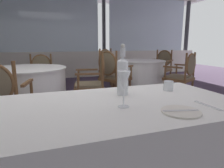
# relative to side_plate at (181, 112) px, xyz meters

# --- Properties ---
(ground_plane) EXTENTS (15.53, 15.53, 0.00)m
(ground_plane) POSITION_rel_side_plate_xyz_m (-0.36, 1.28, -0.74)
(ground_plane) COLOR #47384C
(window_wall_far) EXTENTS (10.77, 0.14, 2.94)m
(window_wall_far) POSITION_rel_side_plate_xyz_m (-0.36, 5.76, 0.43)
(window_wall_far) COLOR silver
(window_wall_far) RESTS_ON ground_plane
(foreground_table) EXTENTS (1.51, 0.84, 0.74)m
(foreground_table) POSITION_rel_side_plate_xyz_m (-0.23, 0.26, -0.37)
(foreground_table) COLOR white
(foreground_table) RESTS_ON ground_plane
(side_plate) EXTENTS (0.20, 0.20, 0.01)m
(side_plate) POSITION_rel_side_plate_xyz_m (0.00, 0.00, 0.00)
(side_plate) COLOR silver
(side_plate) RESTS_ON foreground_table
(butter_knife) EXTENTS (0.18, 0.07, 0.00)m
(butter_knife) POSITION_rel_side_plate_xyz_m (0.00, 0.00, 0.01)
(butter_knife) COLOR silver
(butter_knife) RESTS_ON foreground_table
(dinner_fork) EXTENTS (0.02, 0.20, 0.00)m
(dinner_fork) POSITION_rel_side_plate_xyz_m (0.22, 0.04, -0.00)
(dinner_fork) COLOR silver
(dinner_fork) RESTS_ON foreground_table
(water_bottle) EXTENTS (0.08, 0.08, 0.35)m
(water_bottle) POSITION_rel_side_plate_xyz_m (-0.14, 0.45, 0.14)
(water_bottle) COLOR white
(water_bottle) RESTS_ON foreground_table
(wine_glass) EXTENTS (0.07, 0.07, 0.20)m
(wine_glass) POSITION_rel_side_plate_xyz_m (-0.24, 0.18, 0.14)
(wine_glass) COLOR white
(wine_glass) RESTS_ON foreground_table
(water_tumbler) EXTENTS (0.07, 0.07, 0.07)m
(water_tumbler) POSITION_rel_side_plate_xyz_m (0.23, 0.44, 0.03)
(water_tumbler) COLOR white
(water_tumbler) RESTS_ON foreground_table
(background_table_0) EXTENTS (1.18, 1.18, 0.74)m
(background_table_0) POSITION_rel_side_plate_xyz_m (-0.91, 2.40, -0.37)
(background_table_0) COLOR white
(background_table_0) RESTS_ON ground_plane
(dining_chair_0_0) EXTENTS (0.54, 0.59, 0.97)m
(dining_chair_0_0) POSITION_rel_side_plate_xyz_m (0.10, 2.21, -0.19)
(dining_chair_0_0) COLOR brown
(dining_chair_0_0) RESTS_ON ground_plane
(dining_chair_0_1) EXTENTS (0.59, 0.54, 0.89)m
(dining_chair_0_1) POSITION_rel_side_plate_xyz_m (-0.72, 3.39, -0.22)
(dining_chair_0_1) COLOR brown
(dining_chair_0_1) RESTS_ON ground_plane
(dining_chair_0_3) EXTENTS (0.59, 0.54, 0.93)m
(dining_chair_0_3) POSITION_rel_side_plate_xyz_m (-1.10, 1.40, -0.20)
(dining_chair_0_3) COLOR brown
(dining_chair_0_3) RESTS_ON ground_plane
(background_table_2) EXTENTS (1.05, 1.05, 0.74)m
(background_table_2) POSITION_rel_side_plate_xyz_m (1.35, 3.05, -0.37)
(background_table_2) COLOR white
(background_table_2) RESTS_ON ground_plane
(dining_chair_2_0) EXTENTS (0.65, 0.63, 0.94)m
(dining_chair_2_0) POSITION_rel_side_plate_xyz_m (1.82, 2.22, -0.20)
(dining_chair_2_0) COLOR brown
(dining_chair_2_0) RESTS_ON ground_plane
(dining_chair_2_1) EXTENTS (0.63, 0.65, 0.94)m
(dining_chair_2_1) POSITION_rel_side_plate_xyz_m (2.18, 3.51, -0.18)
(dining_chair_2_1) COLOR brown
(dining_chair_2_1) RESTS_ON ground_plane
(dining_chair_2_2) EXTENTS (0.65, 0.63, 0.98)m
(dining_chair_2_2) POSITION_rel_side_plate_xyz_m (0.89, 3.88, -0.18)
(dining_chair_2_2) COLOR brown
(dining_chair_2_2) RESTS_ON ground_plane
(dining_chair_2_3) EXTENTS (0.63, 0.65, 0.98)m
(dining_chair_2_3) POSITION_rel_side_plate_xyz_m (0.52, 2.59, -0.17)
(dining_chair_2_3) COLOR brown
(dining_chair_2_3) RESTS_ON ground_plane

